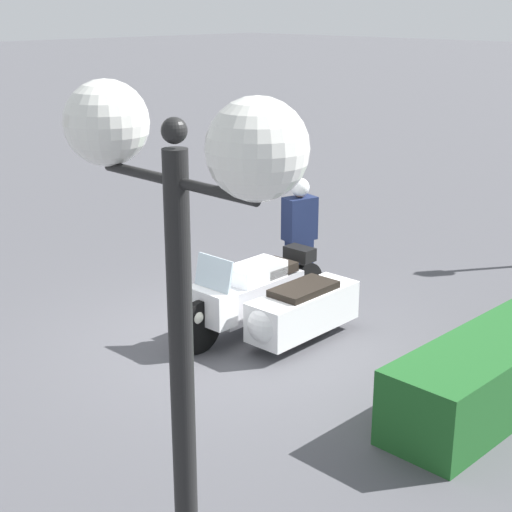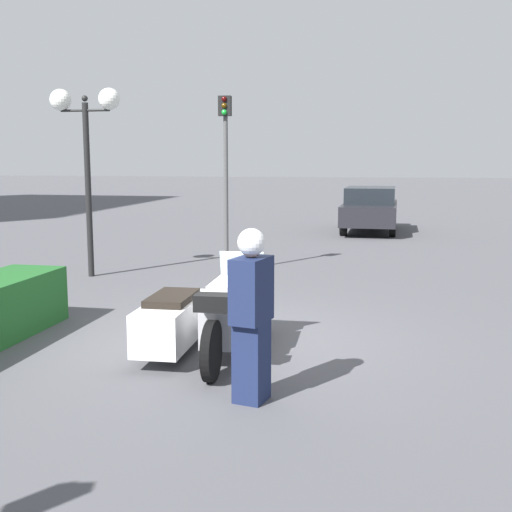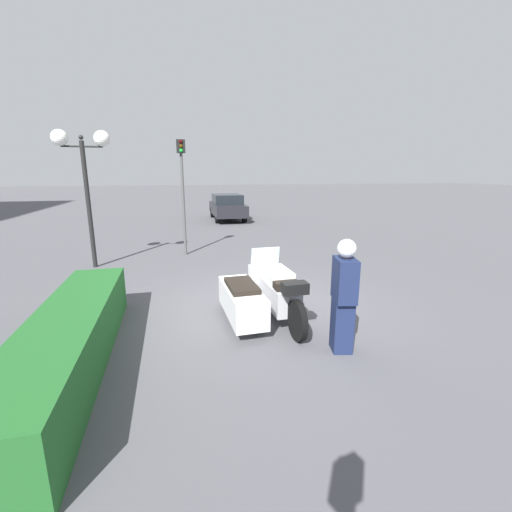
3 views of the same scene
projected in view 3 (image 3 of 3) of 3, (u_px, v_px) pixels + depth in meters
ground_plane at (260, 305)px, 6.96m from camera, size 160.00×160.00×0.00m
police_motorcycle at (258, 293)px, 6.29m from camera, size 2.68×1.28×1.16m
officer_rider at (344, 293)px, 4.99m from camera, size 0.52×0.38×1.71m
hedge_bush_curbside at (70, 342)px, 4.61m from camera, size 4.60×0.88×0.79m
twin_lamp_post at (83, 155)px, 9.12m from camera, size 0.42×1.45×3.74m
traffic_light_near at (182, 182)px, 10.79m from camera, size 0.23×0.27×3.63m
parked_car_background at (227, 206)px, 19.84m from camera, size 4.40×1.78×1.47m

